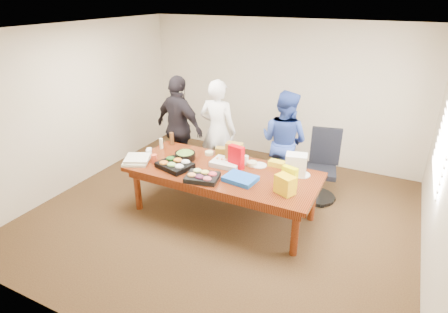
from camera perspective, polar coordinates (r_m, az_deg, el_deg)
The scene contains 39 objects.
floor at distance 5.75m, azimuth -0.17°, elevation -8.92°, with size 5.50×5.00×0.02m, color #47301E.
ceiling at distance 4.83m, azimuth -0.21°, elevation 19.20°, with size 5.50×5.00×0.02m, color white.
wall_back at distance 7.35m, azimuth 8.71°, elevation 9.95°, with size 5.50×0.04×2.70m, color beige.
wall_front at distance 3.33m, azimuth -20.15°, elevation -9.94°, with size 5.50×0.04×2.70m, color beige.
wall_left at distance 6.76m, azimuth -21.69°, elevation 7.24°, with size 0.04×5.00×2.70m, color beige.
wall_right at distance 4.69m, azimuth 31.42°, elevation -1.91°, with size 0.04×5.00×2.70m, color beige.
window_panel at distance 5.20m, azimuth 31.16°, elevation 2.28°, with size 0.03×1.40×1.10m, color white.
window_blinds at distance 5.19m, azimuth 30.72°, elevation 2.37°, with size 0.04×1.36×1.00m, color beige.
conference_table at distance 5.55m, azimuth -0.17°, elevation -5.59°, with size 2.80×1.20×0.75m, color #4C1C0F.
office_chair at distance 6.04m, azimuth 14.72°, elevation -1.80°, with size 0.57×0.57×1.12m, color black.
person_center at distance 6.41m, azimuth -0.97°, elevation 3.96°, with size 0.66×0.44×1.82m, color white.
person_right at distance 6.18m, azimuth 9.26°, elevation 2.33°, with size 0.84×0.65×1.72m, color #2A429B.
person_left at distance 6.58m, azimuth -6.92°, elevation 4.45°, with size 1.08×0.45×1.85m, color black.
veggie_tray at distance 5.48m, azimuth -7.63°, elevation -1.36°, with size 0.49×0.38×0.07m, color black.
fruit_tray at distance 5.10m, azimuth -3.39°, elevation -3.25°, with size 0.44×0.35×0.07m, color black.
sheet_cake at distance 5.50m, azimuth 0.39°, elevation -1.02°, with size 0.43×0.33×0.08m, color silver.
salad_bowl at distance 5.74m, azimuth -6.04°, elevation 0.12°, with size 0.32×0.32×0.10m, color black.
chip_bag_blue at distance 5.07m, azimuth 2.56°, elevation -3.46°, with size 0.43×0.32×0.06m, color blue.
chip_bag_red at distance 5.37m, azimuth 1.91°, elevation -0.09°, with size 0.24×0.10×0.35m, color #CB010A.
chip_bag_yellow at distance 4.90m, azimuth 10.11°, elevation -3.27°, with size 0.21×0.08×0.31m, color #ECED00.
chip_bag_orange at distance 5.41m, azimuth 2.00°, elevation -0.24°, with size 0.19×0.08×0.29m, color #C3830C.
mayo_jar at distance 5.53m, azimuth 3.34°, elevation -0.56°, with size 0.09×0.09×0.14m, color white.
mustard_bottle at distance 5.70m, azimuth 1.14°, elevation 0.37°, with size 0.06×0.06×0.16m, color #D7A401.
dressing_bottle at distance 6.28m, azimuth -8.11°, elevation 2.75°, with size 0.07×0.07×0.22m, color #593214.
ranch_bottle at distance 6.16m, azimuth -9.72°, elevation 2.01°, with size 0.06×0.06×0.18m, color #EAEBC2.
banana_bunch at distance 5.53m, azimuth 8.20°, elevation -1.09°, with size 0.24×0.14×0.08m, color yellow.
bread_loaf at distance 5.86m, azimuth 0.13°, elevation 0.85°, with size 0.29×0.13×0.12m, color olive.
kraft_bag at distance 5.54m, azimuth 1.58°, elevation 0.56°, with size 0.24×0.14×0.32m, color olive.
red_cup at distance 5.68m, azimuth -10.79°, elevation -0.33°, with size 0.10×0.10×0.13m, color #BC4023.
clear_cup_a at distance 5.89m, azimuth -11.56°, elevation 0.50°, with size 0.09×0.09×0.12m, color white.
clear_cup_b at distance 5.97m, azimuth -11.50°, elevation 0.79°, with size 0.08×0.08×0.11m, color white.
pizza_box_lower at distance 5.75m, azimuth -13.45°, elevation -0.72°, with size 0.36×0.36×0.04m, color white.
pizza_box_upper at distance 5.75m, azimuth -13.27°, elevation -0.27°, with size 0.36×0.36×0.04m, color silver.
plate_a at distance 5.34m, azimuth 11.94°, elevation -2.76°, with size 0.24×0.24×0.01m, color white.
plate_b at distance 5.52m, azimuth 5.46°, elevation -1.37°, with size 0.23×0.23×0.01m, color white.
dip_bowl_a at distance 5.51m, azimuth 4.35°, elevation -1.11°, with size 0.15×0.15×0.06m, color beige.
dip_bowl_b at distance 5.87m, azimuth -2.32°, elevation 0.54°, with size 0.13×0.13×0.05m, color beige.
grocery_bag_white at distance 5.27m, azimuth 11.10°, elevation -1.25°, with size 0.29×0.21×0.31m, color white.
grocery_bag_yellow at distance 4.79m, azimuth 9.46°, elevation -4.31°, with size 0.25×0.17×0.25m, color yellow.
Camera 1 is at (2.16, -4.30, 3.14)m, focal length 29.46 mm.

